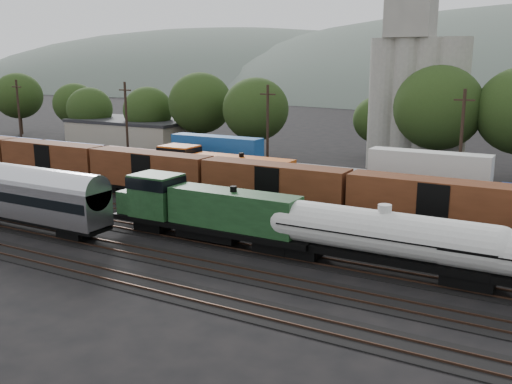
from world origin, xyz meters
The scene contains 12 objects.
ground centered at (0.00, 0.00, 0.00)m, with size 600.00×600.00×0.00m, color black.
tracks centered at (0.00, 0.00, 0.05)m, with size 180.00×33.20×0.20m.
green_locomotive centered at (-3.82, -5.00, 2.82)m, with size 18.78×3.31×4.97m.
tank_car_a centered at (11.84, -5.00, 2.81)m, with size 18.15×3.25×4.76m.
passenger_coach centered at (-22.48, -10.00, 3.40)m, with size 24.52×3.02×5.57m.
orange_locomotive centered at (-12.18, 10.00, 2.84)m, with size 20.10×3.35×5.02m.
boxcar_string centered at (-9.82, 5.00, 3.12)m, with size 122.80×2.90×4.20m.
container_wall centered at (6.06, 15.00, 2.54)m, with size 178.40×2.60×5.80m.
grain_silo centered at (3.28, 36.00, 11.26)m, with size 13.40×5.00×29.00m.
industrial_sheds centered at (6.63, 35.25, 2.56)m, with size 119.38×17.26×5.10m.
tree_band centered at (-5.10, 35.50, 7.70)m, with size 168.31×20.54×14.48m.
utility_poles centered at (0.00, 22.00, 6.21)m, with size 122.20×0.36×12.00m.
Camera 1 is at (22.94, -42.82, 14.63)m, focal length 40.00 mm.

